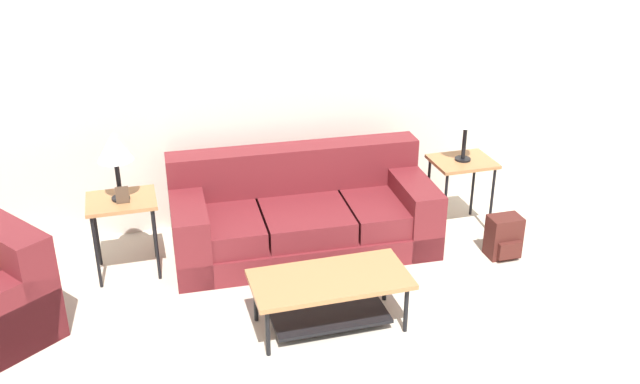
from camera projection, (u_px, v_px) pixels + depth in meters
name	position (u px, v px, depth m)	size (l,w,h in m)	color
wall_back	(296.00, 79.00, 6.31)	(9.08, 0.06, 2.60)	silver
couch	(302.00, 216.00, 6.11)	(2.24, 1.04, 0.82)	maroon
coffee_table	(330.00, 290.00, 5.04)	(1.12, 0.54, 0.41)	#A87042
side_table_left	(122.00, 208.00, 5.60)	(0.54, 0.44, 0.66)	#A87042
side_table_right	(462.00, 168.00, 6.33)	(0.54, 0.44, 0.66)	#A87042
table_lamp_left	(114.00, 148.00, 5.39)	(0.27, 0.27, 0.55)	black
table_lamp_right	(467.00, 114.00, 6.11)	(0.27, 0.27, 0.55)	black
backpack	(504.00, 237.00, 6.00)	(0.27, 0.27, 0.36)	#4C1E19
picture_frame	(122.00, 195.00, 5.49)	(0.10, 0.04, 0.13)	#4C3828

